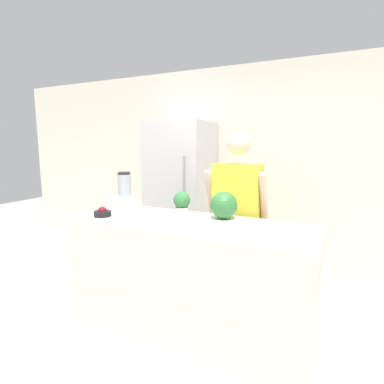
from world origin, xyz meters
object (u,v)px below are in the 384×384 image
watermelon (224,205)px  bowl_cherries (103,213)px  bowl_cream (123,215)px  person (237,218)px  blender (125,191)px  refrigerator (181,193)px  potted_plant (182,202)px

watermelon → bowl_cherries: watermelon is taller
bowl_cream → person: bearing=41.0°
watermelon → bowl_cherries: (-1.03, -0.35, -0.10)m
bowl_cherries → blender: blender is taller
refrigerator → person: bearing=-36.4°
watermelon → bowl_cherries: 1.09m
refrigerator → potted_plant: refrigerator is taller
person → bowl_cherries: person is taller
potted_plant → bowl_cream: bearing=-133.3°
bowl_cream → watermelon: bearing=22.2°
person → watermelon: size_ratio=7.36×
refrigerator → bowl_cherries: size_ratio=12.16×
bowl_cream → blender: size_ratio=0.44×
potted_plant → blender: bearing=179.6°
potted_plant → person: bearing=35.3°
watermelon → bowl_cream: (-0.82, -0.33, -0.10)m
refrigerator → potted_plant: 1.22m
refrigerator → blender: 1.08m
person → potted_plant: (-0.44, -0.31, 0.18)m
refrigerator → blender: refrigerator is taller
bowl_cherries → potted_plant: bearing=34.8°
bowl_cherries → potted_plant: size_ratio=0.74×
refrigerator → watermelon: 1.53m
bowl_cherries → blender: (-0.07, 0.42, 0.14)m
person → potted_plant: 0.57m
potted_plant → watermelon: bearing=-8.6°
blender → person: bearing=15.5°
person → blender: size_ratio=4.70×
refrigerator → bowl_cream: size_ratio=11.67×
refrigerator → watermelon: bearing=-48.1°
refrigerator → person: size_ratio=1.10×
bowl_cream → blender: blender is taller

